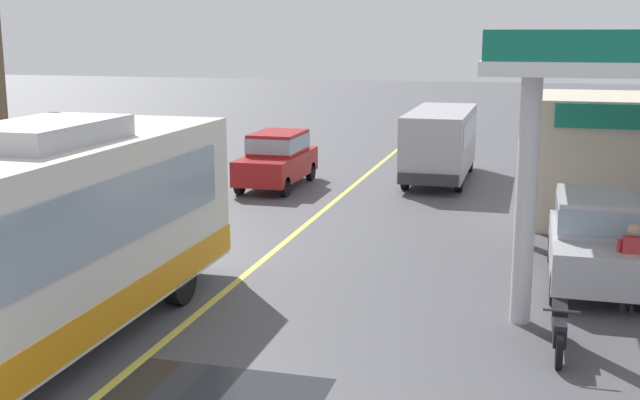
% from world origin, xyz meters
% --- Properties ---
extents(ground, '(120.00, 120.00, 0.00)m').
position_xyz_m(ground, '(0.00, 20.00, 0.00)').
color(ground, '#4C4C51').
extents(lane_divider_stripe, '(0.16, 50.00, 0.01)m').
position_xyz_m(lane_divider_stripe, '(0.00, 15.00, 0.00)').
color(lane_divider_stripe, '#D8CC4C').
rests_on(lane_divider_stripe, ground).
extents(coach_bus_main, '(2.60, 11.04, 3.69)m').
position_xyz_m(coach_bus_main, '(-1.66, 4.10, 1.72)').
color(coach_bus_main, silver).
rests_on(coach_bus_main, ground).
extents(car_at_pump, '(1.70, 4.20, 1.82)m').
position_xyz_m(car_at_pump, '(7.08, 10.80, 1.01)').
color(car_at_pump, '#B2B2B7').
rests_on(car_at_pump, ground).
extents(minibus_opposing_lane, '(2.04, 6.13, 2.44)m').
position_xyz_m(minibus_opposing_lane, '(2.65, 21.80, 1.47)').
color(minibus_opposing_lane, '#A5A5AD').
rests_on(minibus_opposing_lane, ground).
extents(motorcycle_parked_forecourt, '(0.55, 1.80, 0.92)m').
position_xyz_m(motorcycle_parked_forecourt, '(6.33, 6.78, 0.44)').
color(motorcycle_parked_forecourt, black).
rests_on(motorcycle_parked_forecourt, ground).
extents(pedestrian_near_pump, '(0.55, 0.22, 1.66)m').
position_xyz_m(pedestrian_near_pump, '(7.62, 9.16, 0.93)').
color(pedestrian_near_pump, '#33333F').
rests_on(pedestrian_near_pump, ground).
extents(car_trailing_behind_bus, '(1.70, 4.20, 1.82)m').
position_xyz_m(car_trailing_behind_bus, '(-2.43, 19.16, 1.01)').
color(car_trailing_behind_bus, maroon).
rests_on(car_trailing_behind_bus, ground).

